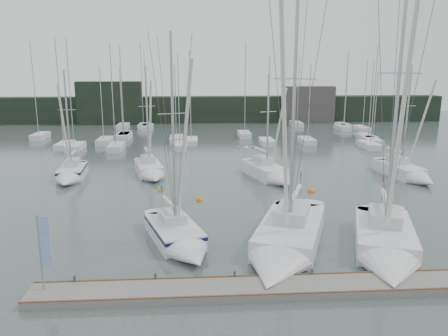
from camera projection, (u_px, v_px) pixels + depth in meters
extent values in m
plane|color=#44524F|center=(262.00, 250.00, 26.37)|extent=(160.00, 160.00, 0.00)
cube|color=slate|center=(277.00, 288.00, 21.46)|extent=(24.00, 2.00, 0.40)
cube|color=black|center=(215.00, 109.00, 86.03)|extent=(90.00, 4.00, 5.00)
cube|color=black|center=(110.00, 103.00, 82.48)|extent=(12.00, 3.00, 8.00)
cube|color=#454340|center=(308.00, 105.00, 85.00)|extent=(10.00, 3.00, 7.00)
cube|color=white|center=(244.00, 135.00, 68.09)|extent=(1.80, 4.50, 0.90)
cylinder|color=#9C9FA3|center=(245.00, 88.00, 65.96)|extent=(0.12, 0.12, 13.44)
cube|color=white|center=(123.00, 127.00, 77.42)|extent=(1.80, 4.50, 0.90)
cylinder|color=#9C9FA3|center=(121.00, 96.00, 75.69)|extent=(0.12, 0.12, 9.98)
cube|color=white|center=(296.00, 124.00, 80.51)|extent=(1.80, 4.50, 0.90)
cylinder|color=#9C9FA3|center=(298.00, 91.00, 78.61)|extent=(0.12, 0.12, 11.42)
cube|color=white|center=(40.00, 136.00, 66.74)|extent=(1.80, 4.50, 0.90)
cylinder|color=#9C9FA3|center=(34.00, 89.00, 64.61)|extent=(0.12, 0.12, 13.49)
cube|color=white|center=(191.00, 142.00, 62.05)|extent=(1.80, 4.50, 0.90)
cylinder|color=#9C9FA3|center=(190.00, 96.00, 60.08)|extent=(0.12, 0.12, 12.07)
cube|color=white|center=(176.00, 139.00, 63.91)|extent=(1.80, 4.50, 0.90)
cylinder|color=#9C9FA3|center=(175.00, 102.00, 62.16)|extent=(0.12, 0.12, 10.19)
cube|color=white|center=(147.00, 128.00, 76.11)|extent=(1.80, 4.50, 0.90)
cylinder|color=#9C9FA3|center=(145.00, 89.00, 74.09)|extent=(0.12, 0.12, 12.55)
cube|color=white|center=(267.00, 142.00, 61.47)|extent=(1.80, 4.50, 0.90)
cylinder|color=#9C9FA3|center=(269.00, 99.00, 59.60)|extent=(0.12, 0.12, 11.19)
cube|color=white|center=(307.00, 141.00, 62.39)|extent=(1.80, 4.50, 0.90)
cylinder|color=#9C9FA3|center=(309.00, 102.00, 60.64)|extent=(0.12, 0.12, 10.17)
cube|color=white|center=(116.00, 147.00, 57.60)|extent=(1.80, 4.50, 0.90)
cylinder|color=#9C9FA3|center=(112.00, 95.00, 55.55)|extent=(0.12, 0.12, 12.80)
cube|color=white|center=(65.00, 146.00, 58.77)|extent=(1.80, 4.50, 0.90)
cylinder|color=#9C9FA3|center=(59.00, 91.00, 56.62)|extent=(0.12, 0.12, 13.64)
cube|color=white|center=(367.00, 138.00, 65.34)|extent=(1.80, 4.50, 0.90)
cylinder|color=#9C9FA3|center=(371.00, 98.00, 63.49)|extent=(0.12, 0.12, 11.01)
cube|color=white|center=(124.00, 136.00, 67.44)|extent=(1.80, 4.50, 0.90)
cylinder|color=#9C9FA3|center=(122.00, 106.00, 65.92)|extent=(0.12, 0.12, 8.19)
cube|color=white|center=(371.00, 141.00, 62.43)|extent=(1.80, 4.50, 0.90)
cylinder|color=#9C9FA3|center=(376.00, 107.00, 60.82)|extent=(0.12, 0.12, 8.92)
cube|color=white|center=(125.00, 136.00, 66.54)|extent=(1.80, 4.50, 0.90)
cylinder|color=#9C9FA3|center=(122.00, 91.00, 64.48)|extent=(0.12, 0.12, 12.84)
cube|color=white|center=(361.00, 129.00, 74.46)|extent=(1.80, 4.50, 0.90)
cylinder|color=#9C9FA3|center=(365.00, 94.00, 72.62)|extent=(0.12, 0.12, 10.89)
cube|color=white|center=(343.00, 128.00, 75.74)|extent=(1.80, 4.50, 0.90)
cylinder|color=#9C9FA3|center=(346.00, 94.00, 73.91)|extent=(0.12, 0.12, 10.84)
cube|color=white|center=(144.00, 126.00, 77.60)|extent=(1.80, 4.50, 0.90)
cylinder|color=#9C9FA3|center=(142.00, 85.00, 75.44)|extent=(0.12, 0.12, 13.80)
cube|color=white|center=(75.00, 147.00, 57.74)|extent=(1.80, 4.50, 0.90)
cylinder|color=#9C9FA3|center=(70.00, 92.00, 55.60)|extent=(0.12, 0.12, 13.53)
cube|color=white|center=(105.00, 141.00, 62.28)|extent=(1.80, 4.50, 0.90)
cylinder|color=#9C9FA3|center=(102.00, 104.00, 60.57)|extent=(0.12, 0.12, 9.82)
cube|color=white|center=(343.00, 126.00, 78.28)|extent=(1.80, 4.50, 0.90)
cylinder|color=#9C9FA3|center=(346.00, 88.00, 76.25)|extent=(0.12, 0.12, 12.59)
cube|color=white|center=(369.00, 146.00, 58.87)|extent=(1.80, 4.50, 0.90)
cylinder|color=#9C9FA3|center=(374.00, 94.00, 56.82)|extent=(0.12, 0.12, 12.84)
cube|color=white|center=(180.00, 146.00, 58.31)|extent=(1.80, 4.50, 0.90)
cylinder|color=#9C9FA3|center=(179.00, 99.00, 56.39)|extent=(0.12, 0.12, 11.62)
cube|color=white|center=(174.00, 234.00, 27.88)|extent=(4.20, 5.92, 1.35)
cone|color=white|center=(193.00, 257.00, 24.43)|extent=(3.21, 3.02, 2.60)
cube|color=silver|center=(172.00, 217.00, 28.06)|extent=(2.05, 2.50, 0.63)
cylinder|color=#9C9FA3|center=(173.00, 133.00, 26.05)|extent=(0.16, 0.16, 11.72)
cylinder|color=silver|center=(169.00, 202.00, 28.44)|extent=(1.08, 2.57, 0.25)
cube|color=#0E1236|center=(174.00, 227.00, 27.78)|extent=(4.22, 5.95, 0.22)
cube|color=#1B4D94|center=(162.00, 188.00, 29.94)|extent=(0.18, 0.47, 0.32)
cube|color=white|center=(290.00, 234.00, 27.62)|extent=(6.15, 8.67, 1.66)
cone|color=white|center=(273.00, 273.00, 22.36)|extent=(4.53, 4.44, 3.54)
cube|color=silver|center=(293.00, 213.00, 27.86)|extent=(2.96, 3.66, 0.77)
cylinder|color=#9C9FA3|center=(294.00, 105.00, 25.23)|extent=(0.20, 0.20, 14.69)
cylinder|color=silver|center=(295.00, 193.00, 28.59)|extent=(1.68, 3.73, 0.31)
cube|color=#1B4D94|center=(301.00, 175.00, 30.87)|extent=(0.23, 0.57, 0.40)
cube|color=white|center=(384.00, 238.00, 26.94)|extent=(5.43, 7.66, 1.66)
cone|color=white|center=(391.00, 274.00, 22.27)|extent=(4.12, 3.91, 3.32)
cube|color=silver|center=(385.00, 216.00, 27.18)|extent=(2.64, 3.23, 0.77)
cylinder|color=#9C9FA3|center=(397.00, 101.00, 24.54)|extent=(0.20, 0.20, 15.24)
cylinder|color=silver|center=(385.00, 197.00, 27.74)|extent=(1.41, 3.31, 0.31)
cube|color=maroon|center=(383.00, 179.00, 29.76)|extent=(0.22, 0.57, 0.40)
cube|color=white|center=(73.00, 173.00, 43.52)|extent=(2.75, 5.09, 1.39)
cone|color=white|center=(66.00, 182.00, 40.15)|extent=(2.49, 2.30, 2.31)
cube|color=silver|center=(73.00, 162.00, 43.73)|extent=(1.44, 2.07, 0.65)
cylinder|color=#9C9FA3|center=(68.00, 120.00, 41.95)|extent=(0.17, 0.17, 9.40)
cylinder|color=silver|center=(73.00, 153.00, 44.04)|extent=(0.47, 2.41, 0.26)
cube|color=#0E1236|center=(72.00, 169.00, 43.41)|extent=(2.77, 5.11, 0.23)
cube|color=white|center=(149.00, 170.00, 44.92)|extent=(3.49, 5.52, 1.40)
cone|color=white|center=(154.00, 178.00, 41.53)|extent=(2.80, 2.68, 2.34)
cube|color=silver|center=(148.00, 159.00, 45.12)|extent=(1.74, 2.29, 0.66)
cylinder|color=#9C9FA3|center=(147.00, 116.00, 43.31)|extent=(0.17, 0.17, 9.74)
cylinder|color=silver|center=(147.00, 150.00, 45.44)|extent=(0.85, 2.49, 0.26)
cube|color=white|center=(265.00, 172.00, 43.66)|extent=(4.03, 5.99, 1.56)
cone|color=white|center=(284.00, 182.00, 40.10)|extent=(3.08, 2.99, 2.49)
cube|color=silver|center=(263.00, 160.00, 43.87)|extent=(1.97, 2.51, 0.73)
cylinder|color=#9C9FA3|center=(268.00, 121.00, 42.12)|extent=(0.19, 0.19, 8.85)
cylinder|color=silver|center=(261.00, 150.00, 44.19)|extent=(1.08, 2.65, 0.29)
cube|color=white|center=(399.00, 171.00, 44.20)|extent=(3.33, 5.92, 1.48)
cone|color=white|center=(425.00, 181.00, 40.41)|extent=(2.82, 2.76, 2.46)
cube|color=silver|center=(397.00, 160.00, 44.42)|extent=(1.70, 2.43, 0.69)
cylinder|color=#9C9FA3|center=(407.00, 116.00, 42.53)|extent=(0.18, 0.18, 9.78)
cylinder|color=silver|center=(394.00, 150.00, 44.81)|extent=(0.71, 2.74, 0.28)
sphere|color=orange|center=(200.00, 200.00, 36.09)|extent=(0.59, 0.59, 0.59)
sphere|color=orange|center=(311.00, 192.00, 38.56)|extent=(0.65, 0.65, 0.65)
sphere|color=orange|center=(161.00, 191.00, 38.92)|extent=(0.54, 0.54, 0.54)
cylinder|color=#9C9FA3|center=(40.00, 253.00, 20.50)|extent=(0.07, 0.07, 3.79)
cube|color=blue|center=(45.00, 242.00, 20.38)|extent=(0.51, 0.05, 2.53)
ellipsoid|color=white|center=(246.00, 147.00, 27.55)|extent=(0.30, 0.48, 0.20)
cube|color=gray|center=(242.00, 147.00, 27.48)|extent=(0.46, 0.22, 0.11)
cube|color=gray|center=(250.00, 147.00, 27.62)|extent=(0.46, 0.22, 0.11)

